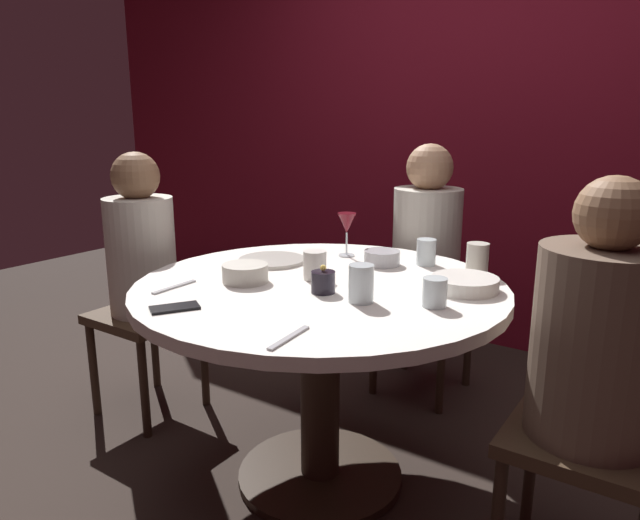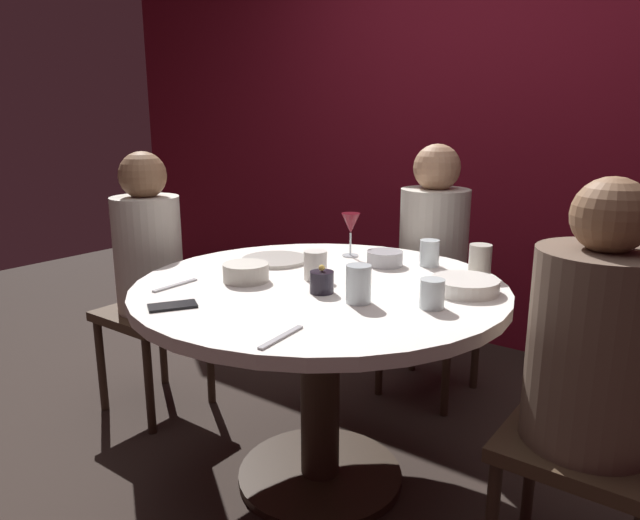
{
  "view_description": "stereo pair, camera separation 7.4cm",
  "coord_description": "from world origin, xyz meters",
  "px_view_note": "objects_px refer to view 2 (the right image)",
  "views": [
    {
      "loc": [
        1.06,
        -1.56,
        1.3
      ],
      "look_at": [
        0.0,
        0.0,
        0.83
      ],
      "focal_mm": 32.43,
      "sensor_mm": 36.0,
      "label": 1
    },
    {
      "loc": [
        1.12,
        -1.51,
        1.3
      ],
      "look_at": [
        0.0,
        0.0,
        0.83
      ],
      "focal_mm": 32.43,
      "sensor_mm": 36.0,
      "label": 2
    }
  ],
  "objects_px": {
    "bowl_small_white": "(465,285)",
    "dining_table": "(320,329)",
    "seated_diner_back": "(433,244)",
    "candle_holder": "(322,282)",
    "seated_diner_left": "(148,255)",
    "cell_phone": "(173,306)",
    "bowl_salad_center": "(246,272)",
    "dinner_plate": "(275,260)",
    "bowl_serving_large": "(385,258)",
    "seated_diner_right": "(595,352)",
    "cup_by_right_diner": "(429,253)",
    "cup_center_front": "(315,265)",
    "wine_glass": "(351,225)",
    "cup_far_edge": "(480,261)",
    "cup_near_candle": "(359,284)",
    "cup_by_left_diner": "(432,294)"
  },
  "relations": [
    {
      "from": "cup_center_front",
      "to": "cell_phone",
      "type": "bearing_deg",
      "value": -107.41
    },
    {
      "from": "cell_phone",
      "to": "cup_far_edge",
      "type": "bearing_deg",
      "value": -92.48
    },
    {
      "from": "seated_diner_left",
      "to": "candle_holder",
      "type": "relative_size",
      "value": 12.58
    },
    {
      "from": "cup_by_right_diner",
      "to": "cup_center_front",
      "type": "bearing_deg",
      "value": -120.26
    },
    {
      "from": "bowl_serving_large",
      "to": "cup_by_right_diner",
      "type": "height_order",
      "value": "cup_by_right_diner"
    },
    {
      "from": "seated_diner_right",
      "to": "cup_by_right_diner",
      "type": "distance_m",
      "value": 0.81
    },
    {
      "from": "bowl_salad_center",
      "to": "bowl_small_white",
      "type": "relative_size",
      "value": 0.72
    },
    {
      "from": "seated_diner_left",
      "to": "bowl_salad_center",
      "type": "xyz_separation_m",
      "value": [
        0.71,
        -0.13,
        0.06
      ]
    },
    {
      "from": "seated_diner_back",
      "to": "bowl_small_white",
      "type": "bearing_deg",
      "value": 32.7
    },
    {
      "from": "dinner_plate",
      "to": "cell_phone",
      "type": "distance_m",
      "value": 0.62
    },
    {
      "from": "seated_diner_left",
      "to": "cup_by_right_diner",
      "type": "relative_size",
      "value": 11.66
    },
    {
      "from": "seated_diner_back",
      "to": "candle_holder",
      "type": "bearing_deg",
      "value": 4.25
    },
    {
      "from": "seated_diner_right",
      "to": "cup_near_candle",
      "type": "xyz_separation_m",
      "value": [
        -0.65,
        -0.1,
        0.09
      ]
    },
    {
      "from": "seated_diner_left",
      "to": "cup_near_candle",
      "type": "height_order",
      "value": "seated_diner_left"
    },
    {
      "from": "dinner_plate",
      "to": "cup_near_candle",
      "type": "xyz_separation_m",
      "value": [
        0.54,
        -0.24,
        0.05
      ]
    },
    {
      "from": "seated_diner_back",
      "to": "cell_phone",
      "type": "distance_m",
      "value": 1.35
    },
    {
      "from": "candle_holder",
      "to": "cup_far_edge",
      "type": "height_order",
      "value": "cup_far_edge"
    },
    {
      "from": "dining_table",
      "to": "cup_far_edge",
      "type": "height_order",
      "value": "cup_far_edge"
    },
    {
      "from": "bowl_small_white",
      "to": "dining_table",
      "type": "bearing_deg",
      "value": -156.11
    },
    {
      "from": "dining_table",
      "to": "candle_holder",
      "type": "distance_m",
      "value": 0.23
    },
    {
      "from": "cell_phone",
      "to": "bowl_small_white",
      "type": "height_order",
      "value": "bowl_small_white"
    },
    {
      "from": "seated_diner_right",
      "to": "bowl_salad_center",
      "type": "relative_size",
      "value": 7.42
    },
    {
      "from": "dining_table",
      "to": "cup_far_edge",
      "type": "xyz_separation_m",
      "value": [
        0.4,
        0.4,
        0.22
      ]
    },
    {
      "from": "cup_far_edge",
      "to": "seated_diner_left",
      "type": "bearing_deg",
      "value": -163.3
    },
    {
      "from": "cell_phone",
      "to": "cup_near_candle",
      "type": "height_order",
      "value": "cup_near_candle"
    },
    {
      "from": "wine_glass",
      "to": "cell_phone",
      "type": "height_order",
      "value": "wine_glass"
    },
    {
      "from": "wine_glass",
      "to": "cup_by_right_diner",
      "type": "bearing_deg",
      "value": 8.54
    },
    {
      "from": "bowl_serving_large",
      "to": "cup_far_edge",
      "type": "relative_size",
      "value": 1.18
    },
    {
      "from": "seated_diner_right",
      "to": "bowl_serving_large",
      "type": "bearing_deg",
      "value": -22.62
    },
    {
      "from": "seated_diner_back",
      "to": "dinner_plate",
      "type": "relative_size",
      "value": 4.57
    },
    {
      "from": "candle_holder",
      "to": "cup_far_edge",
      "type": "xyz_separation_m",
      "value": [
        0.33,
        0.49,
        0.02
      ]
    },
    {
      "from": "seated_diner_left",
      "to": "cup_by_left_diner",
      "type": "relative_size",
      "value": 13.25
    },
    {
      "from": "seated_diner_left",
      "to": "dinner_plate",
      "type": "height_order",
      "value": "seated_diner_left"
    },
    {
      "from": "bowl_salad_center",
      "to": "bowl_small_white",
      "type": "xyz_separation_m",
      "value": [
        0.65,
        0.33,
        -0.01
      ]
    },
    {
      "from": "dinner_plate",
      "to": "bowl_salad_center",
      "type": "xyz_separation_m",
      "value": [
        0.1,
        -0.27,
        0.02
      ]
    },
    {
      "from": "seated_diner_right",
      "to": "cup_center_front",
      "type": "bearing_deg",
      "value": -1.84
    },
    {
      "from": "cup_by_right_diner",
      "to": "cup_center_front",
      "type": "height_order",
      "value": "same"
    },
    {
      "from": "seated_diner_left",
      "to": "cell_phone",
      "type": "relative_size",
      "value": 8.28
    },
    {
      "from": "dining_table",
      "to": "cup_by_right_diner",
      "type": "height_order",
      "value": "cup_by_right_diner"
    },
    {
      "from": "seated_diner_left",
      "to": "seated_diner_back",
      "type": "height_order",
      "value": "seated_diner_back"
    },
    {
      "from": "cell_phone",
      "to": "bowl_small_white",
      "type": "distance_m",
      "value": 0.92
    },
    {
      "from": "cup_by_right_diner",
      "to": "bowl_salad_center",
      "type": "bearing_deg",
      "value": -126.07
    },
    {
      "from": "candle_holder",
      "to": "dining_table",
      "type": "bearing_deg",
      "value": 129.35
    },
    {
      "from": "bowl_serving_large",
      "to": "seated_diner_left",
      "type": "bearing_deg",
      "value": -160.95
    },
    {
      "from": "cup_near_candle",
      "to": "wine_glass",
      "type": "bearing_deg",
      "value": 125.9
    },
    {
      "from": "wine_glass",
      "to": "cup_far_edge",
      "type": "relative_size",
      "value": 1.53
    },
    {
      "from": "seated_diner_back",
      "to": "wine_glass",
      "type": "relative_size",
      "value": 6.73
    },
    {
      "from": "dinner_plate",
      "to": "bowl_serving_large",
      "type": "distance_m",
      "value": 0.43
    },
    {
      "from": "bowl_small_white",
      "to": "cup_far_edge",
      "type": "xyz_separation_m",
      "value": [
        -0.03,
        0.21,
        0.04
      ]
    },
    {
      "from": "seated_diner_back",
      "to": "bowl_small_white",
      "type": "height_order",
      "value": "seated_diner_back"
    }
  ]
}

